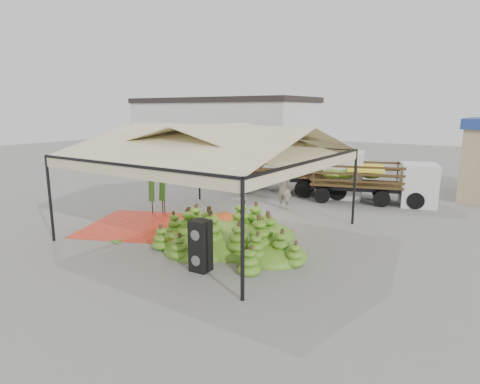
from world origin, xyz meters
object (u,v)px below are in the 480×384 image
Objects in this scene: banana_heap at (231,225)px; speaker_stack at (201,246)px; truck_right at (377,178)px; truck_left at (303,167)px; vendor at (284,188)px.

banana_heap is 4.16× the size of speaker_stack.
banana_heap is 1.01× the size of truck_right.
truck_right is (1.68, 11.52, 0.48)m from speaker_stack.
truck_left reaches higher than speaker_stack.
truck_right is at bearing -13.92° from truck_left.
truck_left is (-0.81, 3.62, 0.47)m from vendor.
speaker_stack is at bearing -93.13° from truck_left.
speaker_stack is 0.21× the size of truck_left.
vendor is 0.27× the size of truck_left.
vendor is at bearing 97.55° from speaker_stack.
speaker_stack is 8.01m from vendor.
truck_right is at bearing -133.35° from vendor.
truck_right is at bearing 78.44° from speaker_stack.
truck_left reaches higher than vendor.
banana_heap is 9.32m from truck_left.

